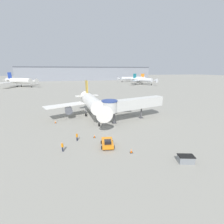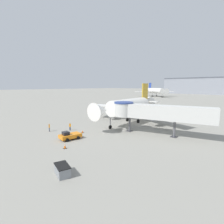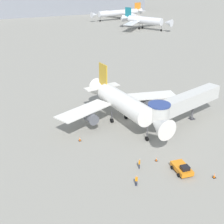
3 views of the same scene
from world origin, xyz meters
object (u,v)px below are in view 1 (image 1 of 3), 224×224
main_airplane (92,103)px  ground_crew_wing_walker (77,136)px  background_jet_blue_tail (20,81)px  background_jet_teal_tail (143,80)px  traffic_cone_apron_front (131,151)px  background_jet_orange_tail (133,78)px  traffic_cone_near_nose (94,136)px  traffic_cone_port_wing (55,122)px  pushback_tug_orange (107,143)px  jet_bridge (130,104)px  ground_crew_marshaller (62,146)px  service_container_gray (186,159)px

main_airplane → ground_crew_wing_walker: 16.27m
background_jet_blue_tail → background_jet_teal_tail: bearing=-58.9°
traffic_cone_apron_front → background_jet_teal_tail: bearing=64.8°
background_jet_orange_tail → background_jet_teal_tail: (-3.85, -37.06, 0.35)m
traffic_cone_near_nose → traffic_cone_port_wing: size_ratio=0.86×
pushback_tug_orange → background_jet_teal_tail: (58.63, 113.78, 3.88)m
traffic_cone_near_nose → ground_crew_wing_walker: 3.68m
background_jet_blue_tail → jet_bridge: bearing=-117.5°
main_airplane → traffic_cone_near_nose: (-1.09, -14.52, -4.03)m
jet_bridge → ground_crew_wing_walker: bearing=-161.8°
ground_crew_marshaller → ground_crew_wing_walker: (2.47, 3.58, -0.02)m
main_airplane → ground_crew_marshaller: (-7.12, -18.80, -3.36)m
background_jet_orange_tail → pushback_tug_orange: bearing=-32.5°
pushback_tug_orange → ground_crew_wing_walker: (-5.43, 3.55, 0.30)m
traffic_cone_port_wing → background_jet_blue_tail: bearing=111.2°
jet_bridge → background_jet_teal_tail: background_jet_teal_tail is taller
pushback_tug_orange → ground_crew_wing_walker: bearing=153.8°
jet_bridge → background_jet_orange_tail: background_jet_orange_tail is taller
background_jet_orange_tail → main_airplane: bearing=-35.6°
service_container_gray → jet_bridge: bearing=93.8°
main_airplane → traffic_cone_near_nose: 15.11m
main_airplane → background_jet_blue_tail: bearing=111.1°
traffic_cone_near_nose → service_container_gray: bearing=-43.8°
jet_bridge → background_jet_blue_tail: size_ratio=0.61×
main_airplane → traffic_cone_apron_front: (4.32, -21.92, -3.98)m
traffic_cone_near_nose → traffic_cone_port_wing: traffic_cone_port_wing is taller
traffic_cone_port_wing → background_jet_teal_tail: (69.60, 98.20, 4.18)m
traffic_cone_port_wing → background_jet_blue_tail: background_jet_blue_tail is taller
pushback_tug_orange → ground_crew_marshaller: 7.91m
jet_bridge → main_airplane: bearing=136.0°
traffic_cone_apron_front → ground_crew_marshaller: (-11.44, 3.12, 0.62)m
background_jet_teal_tail → pushback_tug_orange: bearing=-145.7°
traffic_cone_apron_front → ground_crew_marshaller: 11.87m
ground_crew_marshaller → jet_bridge: bearing=-108.2°
ground_crew_wing_walker → background_jet_orange_tail: (67.91, 147.29, 3.23)m
traffic_cone_near_nose → background_jet_blue_tail: background_jet_blue_tail is taller
traffic_cone_near_nose → traffic_cone_apron_front: (5.42, -7.41, 0.06)m
background_jet_orange_tail → service_container_gray: bearing=-28.1°
traffic_cone_near_nose → traffic_cone_apron_front: traffic_cone_apron_front is taller
pushback_tug_orange → traffic_cone_near_nose: size_ratio=5.86×
ground_crew_wing_walker → traffic_cone_near_nose: bearing=147.5°
traffic_cone_near_nose → main_airplane: bearing=85.7°
background_jet_teal_tail → background_jet_orange_tail: bearing=55.6°
pushback_tug_orange → main_airplane: bearing=99.4°
pushback_tug_orange → ground_crew_wing_walker: ground_crew_wing_walker is taller
service_container_gray → traffic_cone_near_nose: size_ratio=3.82×
pushback_tug_orange → background_jet_blue_tail: bearing=120.3°
jet_bridge → ground_crew_marshaller: 22.08m
service_container_gray → ground_crew_marshaller: size_ratio=1.51×
traffic_cone_apron_front → background_jet_teal_tail: (55.10, 116.92, 4.18)m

